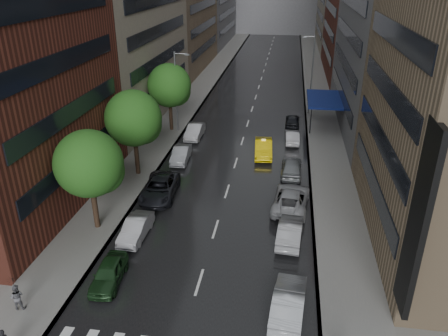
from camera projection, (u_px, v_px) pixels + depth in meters
The scene contains 14 objects.
ground at pixel (184, 331), 23.03m from camera, with size 220.00×220.00×0.00m, color gray.
road at pixel (258, 90), 67.91m from camera, with size 14.00×140.00×0.01m, color black.
sidewalk_left at pixel (201, 88), 69.08m from camera, with size 4.00×140.00×0.15m, color gray.
sidewalk_right at pixel (317, 92), 66.67m from camera, with size 4.00×140.00×0.15m, color gray.
tree_near at pixel (89, 164), 29.98m from camera, with size 4.76×4.76×7.59m.
tree_mid at pixel (133, 118), 38.13m from camera, with size 4.99×4.99×7.96m.
tree_far at pixel (169, 86), 48.99m from camera, with size 4.92×4.92×7.83m.
taxi at pixel (263, 148), 44.13m from camera, with size 1.70×4.88×1.61m, color yellow.
parked_cars_left at pixel (164, 182), 37.36m from camera, with size 3.01×29.40×1.60m.
parked_cars_right at pixel (291, 186), 36.58m from camera, with size 3.19×36.28×1.60m.
ped_black_umbrella at pixel (15, 290), 23.88m from camera, with size 0.96×0.98×2.09m.
street_lamp_left at pixel (177, 90), 48.94m from camera, with size 1.74×0.22×9.00m.
street_lamp_right at pixel (312, 67), 60.33m from camera, with size 1.74×0.22×9.00m.
awning at pixel (324, 99), 51.92m from camera, with size 4.00×8.00×3.12m.
Camera 1 is at (4.64, -16.77, 17.52)m, focal length 35.00 mm.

